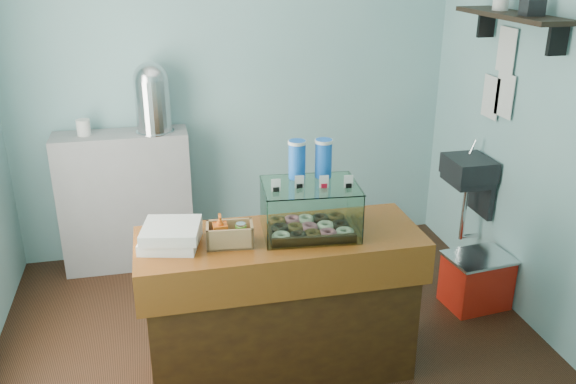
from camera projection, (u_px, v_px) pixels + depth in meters
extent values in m
plane|color=black|center=(273.00, 344.00, 3.96)|extent=(3.50, 3.50, 0.00)
cube|color=#78A9AF|center=(234.00, 83.00, 4.80)|extent=(3.50, 0.04, 2.80)
cube|color=#78A9AF|center=(355.00, 260.00, 2.08)|extent=(3.50, 0.04, 2.80)
cube|color=#78A9AF|center=(546.00, 119.00, 3.79)|extent=(0.04, 3.00, 2.80)
cube|color=black|center=(469.00, 168.00, 4.44)|extent=(0.30, 0.35, 0.15)
cube|color=black|center=(482.00, 192.00, 4.54)|extent=(0.04, 0.30, 0.35)
cylinder|color=silver|center=(473.00, 147.00, 4.50)|extent=(0.02, 0.02, 0.12)
cylinder|color=silver|center=(464.00, 212.00, 4.57)|extent=(0.04, 0.04, 0.45)
cube|color=black|center=(512.00, 15.00, 3.81)|extent=(0.25, 1.00, 0.03)
cube|color=black|center=(558.00, 40.00, 3.50)|extent=(0.12, 0.03, 0.18)
cube|color=black|center=(486.00, 24.00, 4.22)|extent=(0.12, 0.03, 0.18)
cube|color=silver|center=(505.00, 96.00, 4.18)|extent=(0.01, 0.21, 0.30)
cube|color=silver|center=(491.00, 97.00, 4.35)|extent=(0.01, 0.21, 0.30)
cube|color=silver|center=(506.00, 50.00, 4.11)|extent=(0.01, 0.21, 0.30)
cube|color=#42250C|center=(280.00, 309.00, 3.58)|extent=(1.50, 0.56, 0.84)
cube|color=#472009|center=(280.00, 240.00, 3.41)|extent=(1.60, 0.60, 0.06)
cube|color=#472009|center=(291.00, 284.00, 3.20)|extent=(1.60, 0.04, 0.18)
cube|color=gray|center=(127.00, 201.00, 4.77)|extent=(1.00, 0.32, 1.10)
cube|color=#351D10|center=(310.00, 231.00, 3.43)|extent=(0.49, 0.37, 0.02)
torus|color=beige|center=(282.00, 236.00, 3.30)|extent=(0.10, 0.10, 0.03)
torus|color=black|center=(297.00, 235.00, 3.31)|extent=(0.10, 0.10, 0.03)
torus|color=brown|center=(313.00, 234.00, 3.32)|extent=(0.10, 0.10, 0.03)
torus|color=#CF6175|center=(328.00, 233.00, 3.34)|extent=(0.10, 0.10, 0.03)
torus|color=beige|center=(344.00, 233.00, 3.35)|extent=(0.10, 0.10, 0.03)
torus|color=black|center=(279.00, 228.00, 3.40)|extent=(0.10, 0.10, 0.03)
torus|color=brown|center=(295.00, 227.00, 3.41)|extent=(0.10, 0.10, 0.03)
torus|color=#CF6175|center=(310.00, 226.00, 3.42)|extent=(0.10, 0.10, 0.03)
torus|color=beige|center=(325.00, 225.00, 3.43)|extent=(0.10, 0.10, 0.03)
torus|color=black|center=(340.00, 225.00, 3.44)|extent=(0.10, 0.10, 0.03)
torus|color=brown|center=(277.00, 220.00, 3.50)|extent=(0.10, 0.10, 0.03)
torus|color=#CF6175|center=(292.00, 220.00, 3.51)|extent=(0.10, 0.10, 0.03)
torus|color=beige|center=(307.00, 219.00, 3.52)|extent=(0.10, 0.10, 0.03)
torus|color=black|center=(321.00, 218.00, 3.53)|extent=(0.10, 0.10, 0.03)
torus|color=brown|center=(336.00, 217.00, 3.54)|extent=(0.10, 0.10, 0.03)
cube|color=white|center=(316.00, 223.00, 3.21)|extent=(0.51, 0.05, 0.28)
cube|color=white|center=(305.00, 197.00, 3.55)|extent=(0.51, 0.05, 0.28)
cube|color=white|center=(264.00, 212.00, 3.35)|extent=(0.04, 0.37, 0.28)
cube|color=white|center=(355.00, 207.00, 3.41)|extent=(0.04, 0.37, 0.28)
cube|color=white|center=(310.00, 185.00, 3.33)|extent=(0.56, 0.43, 0.01)
cube|color=silver|center=(275.00, 184.00, 3.24)|extent=(0.05, 0.01, 0.07)
cube|color=black|center=(276.00, 188.00, 3.25)|extent=(0.03, 0.02, 0.02)
cube|color=silver|center=(300.00, 183.00, 3.26)|extent=(0.05, 0.01, 0.07)
cube|color=black|center=(300.00, 187.00, 3.27)|extent=(0.03, 0.02, 0.02)
cube|color=silver|center=(324.00, 182.00, 3.28)|extent=(0.05, 0.01, 0.07)
cube|color=#B00E22|center=(324.00, 186.00, 3.29)|extent=(0.03, 0.02, 0.02)
cube|color=silver|center=(348.00, 180.00, 3.29)|extent=(0.05, 0.01, 0.07)
cube|color=black|center=(348.00, 184.00, 3.30)|extent=(0.03, 0.02, 0.02)
cylinder|color=blue|center=(297.00, 159.00, 3.39)|extent=(0.09, 0.09, 0.22)
cylinder|color=silver|center=(297.00, 142.00, 3.35)|extent=(0.10, 0.10, 0.02)
cylinder|color=blue|center=(323.00, 158.00, 3.41)|extent=(0.09, 0.09, 0.22)
cylinder|color=silver|center=(324.00, 141.00, 3.37)|extent=(0.10, 0.10, 0.02)
cube|color=#A57E52|center=(230.00, 244.00, 3.29)|extent=(0.26, 0.17, 0.01)
cube|color=#A57E52|center=(230.00, 240.00, 3.21)|extent=(0.25, 0.04, 0.12)
cube|color=#A57E52|center=(229.00, 229.00, 3.33)|extent=(0.25, 0.04, 0.12)
cube|color=#A57E52|center=(208.00, 236.00, 3.26)|extent=(0.03, 0.15, 0.12)
cube|color=#A57E52|center=(252.00, 233.00, 3.28)|extent=(0.03, 0.15, 0.12)
imported|color=#D45613|center=(220.00, 229.00, 3.25)|extent=(0.08, 0.09, 0.17)
cylinder|color=#519829|center=(241.00, 234.00, 3.27)|extent=(0.06, 0.06, 0.10)
cylinder|color=silver|center=(241.00, 224.00, 3.25)|extent=(0.05, 0.05, 0.01)
cube|color=silver|center=(171.00, 240.00, 3.28)|extent=(0.36, 0.36, 0.06)
cube|color=silver|center=(171.00, 231.00, 3.25)|extent=(0.35, 0.35, 0.06)
cylinder|color=silver|center=(155.00, 131.00, 4.60)|extent=(0.29, 0.29, 0.01)
cylinder|color=silver|center=(153.00, 105.00, 4.52)|extent=(0.26, 0.26, 0.39)
sphere|color=silver|center=(151.00, 79.00, 4.45)|extent=(0.26, 0.26, 0.26)
cube|color=red|center=(476.00, 282.00, 4.33)|extent=(0.45, 0.36, 0.37)
cube|color=silver|center=(479.00, 257.00, 4.26)|extent=(0.48, 0.38, 0.02)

